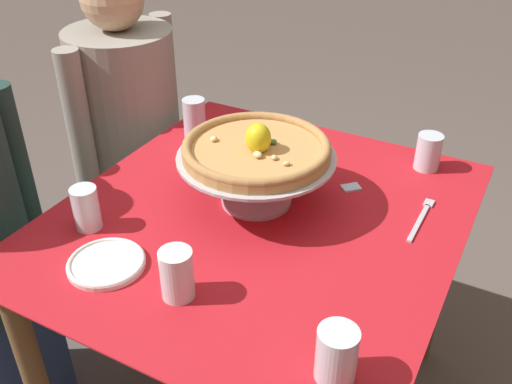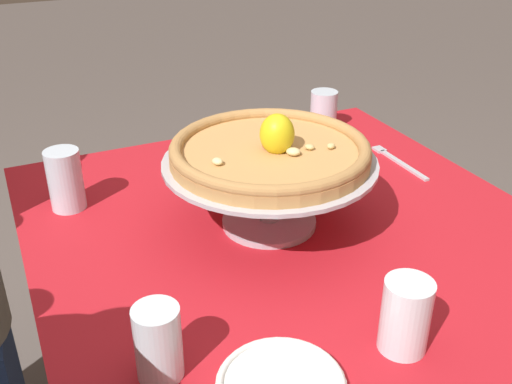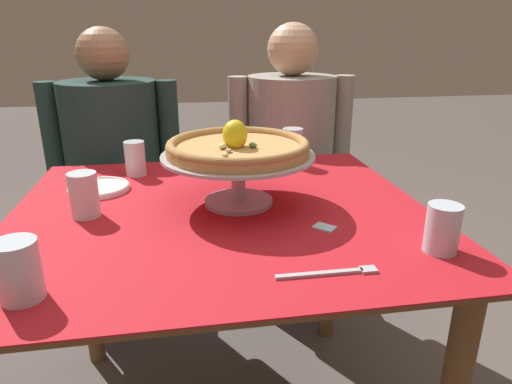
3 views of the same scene
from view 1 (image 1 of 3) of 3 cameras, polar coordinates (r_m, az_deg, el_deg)
dining_table at (r=1.54m, az=0.25°, el=-5.80°), size 1.08×0.98×0.76m
pizza_stand at (r=1.47m, az=0.03°, el=2.37°), size 0.40×0.40×0.14m
pizza at (r=1.44m, az=0.04°, el=4.36°), size 0.37×0.37×0.09m
water_glass_front_left at (r=1.07m, az=7.96°, el=-15.85°), size 0.08×0.08×0.11m
water_glass_front_right at (r=1.72m, az=16.68°, el=3.68°), size 0.07×0.07×0.11m
water_glass_side_left at (r=1.22m, az=-7.81°, el=-8.31°), size 0.07×0.07×0.11m
water_glass_back_left at (r=1.46m, az=-16.45°, el=-1.71°), size 0.07×0.07×0.11m
water_glass_back_right at (r=1.83m, az=-6.10°, el=6.99°), size 0.07×0.07×0.13m
side_plate at (r=1.35m, az=-14.61°, el=-6.81°), size 0.18×0.18×0.02m
dinner_fork at (r=1.51m, az=16.07°, el=-2.41°), size 0.20×0.02×0.01m
sugar_packet at (r=1.59m, az=9.38°, el=0.46°), size 0.06×0.06×0.00m
diner_right at (r=2.16m, az=-12.25°, el=4.73°), size 0.52×0.38×1.23m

